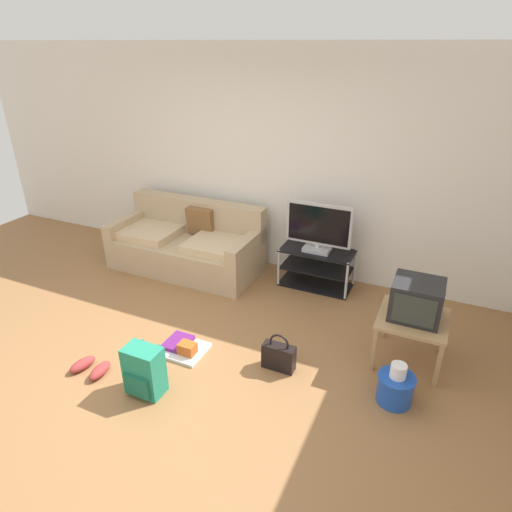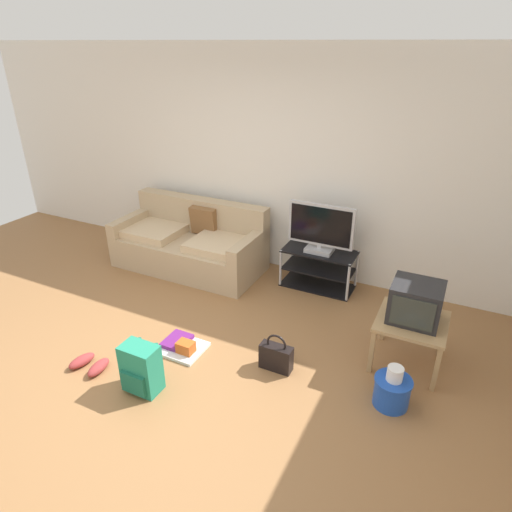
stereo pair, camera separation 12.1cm
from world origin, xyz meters
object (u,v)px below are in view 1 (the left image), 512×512
(couch, at_px, (188,245))
(cleaning_bucket, at_px, (396,386))
(backpack, at_px, (144,371))
(floor_tray, at_px, (183,347))
(crt_tv, at_px, (417,300))
(tv_stand, at_px, (316,268))
(handbag, at_px, (279,356))
(flat_tv, at_px, (319,228))
(sneakers_pair, at_px, (91,367))
(side_table, at_px, (412,323))

(couch, bearing_deg, cleaning_bucket, -25.79)
(backpack, relative_size, floor_tray, 1.04)
(crt_tv, relative_size, floor_tray, 1.01)
(floor_tray, bearing_deg, tv_stand, 66.34)
(floor_tray, bearing_deg, crt_tv, 21.48)
(floor_tray, bearing_deg, cleaning_bucket, 4.91)
(cleaning_bucket, bearing_deg, handbag, -179.10)
(flat_tv, relative_size, sneakers_pair, 2.19)
(tv_stand, relative_size, side_table, 1.43)
(side_table, bearing_deg, couch, 164.69)
(cleaning_bucket, height_order, floor_tray, cleaning_bucket)
(tv_stand, height_order, crt_tv, crt_tv)
(tv_stand, relative_size, cleaning_bucket, 2.30)
(backpack, xyz_separation_m, floor_tray, (-0.01, 0.59, -0.18))
(flat_tv, relative_size, crt_tv, 1.80)
(tv_stand, relative_size, crt_tv, 2.00)
(side_table, relative_size, sneakers_pair, 1.70)
(side_table, xyz_separation_m, backpack, (-1.96, -1.35, -0.19))
(side_table, bearing_deg, backpack, -145.41)
(couch, xyz_separation_m, handbag, (1.83, -1.39, -0.18))
(backpack, xyz_separation_m, cleaning_bucket, (1.93, 0.76, -0.06))
(flat_tv, height_order, cleaning_bucket, flat_tv)
(tv_stand, xyz_separation_m, floor_tray, (-0.77, -1.76, -0.20))
(handbag, bearing_deg, flat_tv, 95.74)
(flat_tv, xyz_separation_m, crt_tv, (1.20, -0.96, -0.11))
(sneakers_pair, bearing_deg, crt_tv, 28.13)
(couch, relative_size, floor_tray, 4.51)
(flat_tv, bearing_deg, couch, -173.60)
(flat_tv, bearing_deg, crt_tv, -38.62)
(handbag, bearing_deg, side_table, 30.28)
(side_table, distance_m, backpack, 2.38)
(couch, height_order, crt_tv, couch)
(couch, distance_m, sneakers_pair, 2.18)
(handbag, bearing_deg, crt_tv, 30.94)
(handbag, relative_size, floor_tray, 0.88)
(couch, xyz_separation_m, cleaning_bucket, (2.85, -1.38, -0.16))
(couch, distance_m, crt_tv, 2.99)
(tv_stand, height_order, backpack, tv_stand)
(backpack, height_order, handbag, backpack)
(flat_tv, bearing_deg, tv_stand, 90.00)
(tv_stand, bearing_deg, flat_tv, -90.00)
(side_table, relative_size, crt_tv, 1.40)
(side_table, bearing_deg, crt_tv, 90.00)
(flat_tv, relative_size, handbag, 2.08)
(couch, distance_m, cleaning_bucket, 3.17)
(side_table, bearing_deg, cleaning_bucket, -92.05)
(crt_tv, distance_m, handbag, 1.32)
(crt_tv, height_order, backpack, crt_tv)
(backpack, distance_m, floor_tray, 0.62)
(backpack, height_order, cleaning_bucket, backpack)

